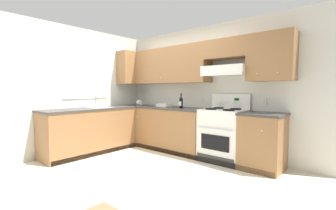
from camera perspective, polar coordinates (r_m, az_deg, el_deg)
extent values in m
plane|color=beige|center=(4.15, -8.85, -14.29)|extent=(7.04, 7.04, 0.00)
cube|color=silver|center=(4.89, 9.25, 3.63)|extent=(4.68, 0.12, 2.55)
cube|color=olive|center=(5.24, -0.44, 9.43)|extent=(2.12, 0.34, 0.76)
cube|color=olive|center=(4.15, 23.76, 10.62)|extent=(0.71, 0.34, 0.76)
cube|color=olive|center=(4.46, 14.27, 13.05)|extent=(0.80, 0.34, 0.34)
cube|color=white|center=(4.38, 13.95, 8.08)|extent=(0.80, 0.46, 0.17)
cube|color=white|center=(4.18, 12.57, 7.29)|extent=(0.80, 0.03, 0.04)
sphere|color=silver|center=(5.09, -1.79, 6.67)|extent=(0.02, 0.02, 0.02)
sphere|color=silver|center=(4.00, 20.78, 7.22)|extent=(0.02, 0.02, 0.02)
sphere|color=silver|center=(3.91, 25.07, 7.20)|extent=(0.02, 0.02, 0.02)
cube|color=silver|center=(4.87, 8.10, 1.35)|extent=(0.08, 0.01, 0.12)
cube|color=silver|center=(4.86, 8.07, 1.60)|extent=(0.03, 0.00, 0.03)
cube|color=silver|center=(4.87, 8.07, 1.09)|extent=(0.03, 0.00, 0.03)
cube|color=silver|center=(4.33, 22.30, 0.81)|extent=(0.08, 0.01, 0.12)
cube|color=silver|center=(4.32, 22.28, 1.10)|extent=(0.03, 0.00, 0.03)
cube|color=silver|center=(4.32, 22.27, 0.51)|extent=(0.03, 0.00, 0.03)
cube|color=silver|center=(5.33, -19.60, 3.47)|extent=(0.12, 4.00, 2.55)
cube|color=white|center=(5.29, -19.41, 6.45)|extent=(0.04, 1.00, 0.92)
cube|color=white|center=(5.27, -19.30, 6.47)|extent=(0.01, 0.90, 0.82)
cube|color=white|center=(5.27, -19.28, 6.47)|extent=(0.01, 0.90, 0.02)
cube|color=olive|center=(5.79, -8.91, 8.84)|extent=(0.34, 0.64, 0.76)
cube|color=olive|center=(5.20, -1.56, -5.61)|extent=(2.19, 0.61, 0.87)
cube|color=#3D3A38|center=(5.14, -1.57, -0.60)|extent=(2.21, 0.63, 0.04)
cube|color=olive|center=(4.10, 21.92, -8.43)|extent=(0.62, 0.61, 0.87)
cube|color=#3D3A38|center=(4.03, 22.08, -2.08)|extent=(0.65, 0.63, 0.04)
cube|color=black|center=(4.64, 2.65, -11.72)|extent=(3.54, 0.06, 0.09)
sphere|color=silver|center=(5.25, -7.45, -2.86)|extent=(0.03, 0.03, 0.03)
sphere|color=silver|center=(3.73, 21.82, -5.80)|extent=(0.03, 0.03, 0.03)
cube|color=olive|center=(5.03, -18.28, -6.12)|extent=(0.61, 1.89, 0.87)
cube|color=#3D3A38|center=(4.97, -18.39, -0.94)|extent=(0.63, 1.91, 0.04)
cube|color=black|center=(4.88, -16.48, -11.08)|extent=(0.06, 1.85, 0.09)
cube|color=#999B9E|center=(5.09, -16.12, -0.61)|extent=(0.40, 0.48, 0.01)
cube|color=#28282B|center=(5.10, -16.10, -1.42)|extent=(0.34, 0.42, 0.14)
cylinder|color=silver|center=(5.22, -17.11, 0.72)|extent=(0.03, 0.03, 0.22)
cylinder|color=silver|center=(5.15, -16.65, 1.80)|extent=(0.16, 0.02, 0.02)
cube|color=white|center=(4.36, 13.18, -7.27)|extent=(0.76, 0.58, 0.91)
cube|color=black|center=(4.12, 11.25, -8.95)|extent=(0.53, 0.01, 0.26)
cylinder|color=silver|center=(4.06, 11.13, -5.70)|extent=(0.65, 0.02, 0.02)
cube|color=#333333|center=(4.19, 11.21, -12.75)|extent=(0.70, 0.01, 0.11)
cube|color=white|center=(4.30, 13.27, -1.18)|extent=(0.76, 0.58, 0.02)
cube|color=white|center=(4.53, 14.87, 0.77)|extent=(0.76, 0.04, 0.29)
cube|color=#053F0C|center=(4.46, 16.32, 1.34)|extent=(0.09, 0.01, 0.04)
cylinder|color=black|center=(4.25, 10.37, -0.93)|extent=(0.19, 0.19, 0.02)
cylinder|color=black|center=(4.26, 10.37, -1.02)|extent=(0.07, 0.07, 0.01)
cylinder|color=black|center=(4.10, 14.49, -1.17)|extent=(0.19, 0.19, 0.02)
cylinder|color=black|center=(4.10, 14.49, -1.26)|extent=(0.07, 0.07, 0.01)
cylinder|color=black|center=(4.50, 12.16, -0.71)|extent=(0.19, 0.19, 0.02)
cylinder|color=black|center=(4.50, 12.16, -0.78)|extent=(0.07, 0.07, 0.01)
cylinder|color=black|center=(4.35, 16.11, -0.92)|extent=(0.19, 0.19, 0.02)
cylinder|color=black|center=(4.35, 16.11, -1.00)|extent=(0.07, 0.07, 0.01)
cylinder|color=white|center=(4.61, 12.42, 0.54)|extent=(0.04, 0.02, 0.04)
cylinder|color=white|center=(4.55, 13.98, 0.47)|extent=(0.04, 0.02, 0.04)
cylinder|color=white|center=(4.48, 15.59, 0.40)|extent=(0.04, 0.02, 0.04)
cylinder|color=white|center=(4.43, 17.24, 0.33)|extent=(0.04, 0.02, 0.04)
cylinder|color=black|center=(4.68, 3.19, 0.40)|extent=(0.07, 0.07, 0.20)
cone|color=black|center=(4.67, 3.19, 1.81)|extent=(0.07, 0.07, 0.04)
cylinder|color=black|center=(4.67, 3.20, 2.54)|extent=(0.03, 0.03, 0.08)
cylinder|color=gold|center=(4.67, 3.20, 2.92)|extent=(0.03, 0.03, 0.02)
cube|color=silver|center=(4.65, 2.91, 0.33)|extent=(0.06, 0.00, 0.09)
cube|color=white|center=(5.15, -0.97, -0.29)|extent=(0.23, 0.18, 0.02)
cube|color=white|center=(5.07, -1.74, -0.09)|extent=(0.29, 0.01, 0.06)
cube|color=white|center=(5.23, -0.23, 0.02)|extent=(0.29, 0.01, 0.06)
cube|color=white|center=(5.24, -2.08, 0.03)|extent=(0.01, 0.19, 0.06)
cube|color=white|center=(5.06, 0.18, -0.10)|extent=(0.01, 0.19, 0.06)
cylinder|color=white|center=(5.68, -6.95, 0.58)|extent=(0.10, 0.12, 0.12)
cylinder|color=#9E7A51|center=(5.72, -7.30, 0.59)|extent=(0.01, 0.04, 0.04)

